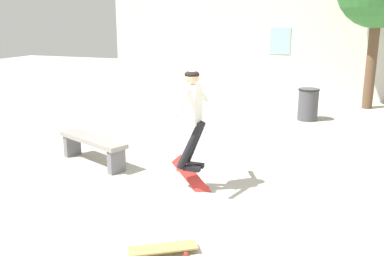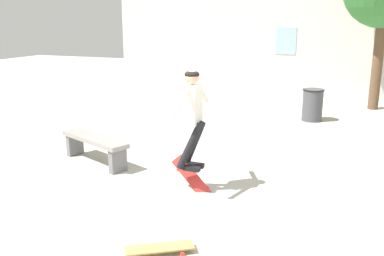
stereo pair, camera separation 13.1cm
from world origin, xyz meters
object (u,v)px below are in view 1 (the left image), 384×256
object	(u,v)px
skateboard_resting	(163,248)
skater	(192,111)
skateboard_flipping	(193,179)
trash_bin	(308,104)
park_bench	(93,145)

from	to	relation	value
skateboard_resting	skater	bearing A→B (deg)	-112.87
skateboard_flipping	skater	bearing A→B (deg)	-80.31
trash_bin	skateboard_resting	size ratio (longest dim) A/B	1.08
skater	skateboard_flipping	bearing A→B (deg)	94.71
trash_bin	skateboard_flipping	distance (m)	5.70
trash_bin	skateboard_resting	distance (m)	7.52
park_bench	skateboard_flipping	world-z (taller)	skateboard_flipping
park_bench	trash_bin	world-z (taller)	trash_bin
park_bench	skateboard_flipping	distance (m)	2.25
trash_bin	park_bench	bearing A→B (deg)	-124.08
park_bench	skater	world-z (taller)	skater
skater	skateboard_resting	distance (m)	2.26
skater	skateboard_resting	world-z (taller)	skater
skater	skateboard_resting	xyz separation A→B (m)	(0.33, -1.86, -1.23)
skater	skateboard_resting	bearing A→B (deg)	-79.09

